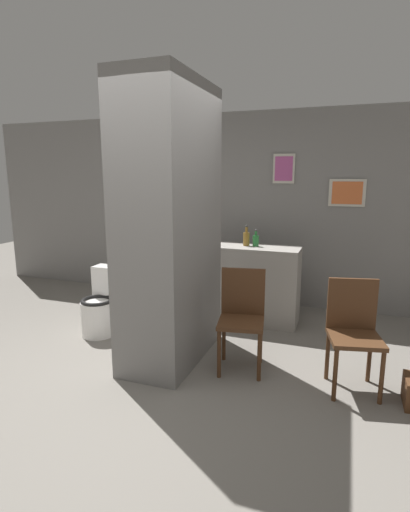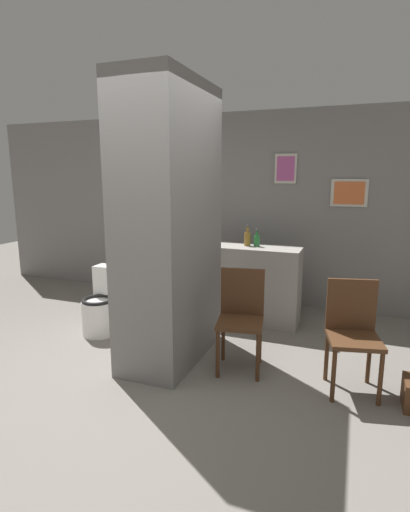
# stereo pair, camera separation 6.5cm
# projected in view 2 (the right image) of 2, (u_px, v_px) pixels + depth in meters

# --- Properties ---
(ground_plane) EXTENTS (14.00, 14.00, 0.00)m
(ground_plane) POSITION_uv_depth(u_px,v_px,m) (144.00, 384.00, 3.43)
(ground_plane) COLOR slate
(wall_back) EXTENTS (8.00, 0.09, 2.60)m
(wall_back) POSITION_uv_depth(u_px,v_px,m) (235.00, 209.00, 5.58)
(wall_back) COLOR gray
(wall_back) RESTS_ON ground_plane
(pillar_center) EXTENTS (0.64, 1.22, 2.60)m
(pillar_center) POSITION_uv_depth(u_px,v_px,m) (170.00, 226.00, 3.74)
(pillar_center) COLOR gray
(pillar_center) RESTS_ON ground_plane
(counter_shelf) EXTENTS (1.37, 0.44, 0.93)m
(counter_shelf) POSITION_uv_depth(u_px,v_px,m) (243.00, 284.00, 4.88)
(counter_shelf) COLOR gray
(counter_shelf) RESTS_ON ground_plane
(toilet) EXTENTS (0.37, 0.53, 0.74)m
(toilet) POSITION_uv_depth(u_px,v_px,m) (102.00, 306.00, 4.53)
(toilet) COLOR white
(toilet) RESTS_ON ground_plane
(chair_near_pillar) EXTENTS (0.47, 0.47, 0.92)m
(chair_near_pillar) POSITION_uv_depth(u_px,v_px,m) (241.00, 314.00, 3.66)
(chair_near_pillar) COLOR #4C2D19
(chair_near_pillar) RESTS_ON ground_plane
(chair_by_doorway) EXTENTS (0.48, 0.48, 0.92)m
(chair_by_doorway) POSITION_uv_depth(u_px,v_px,m) (353.00, 330.00, 3.29)
(chair_by_doorway) COLOR #4C2D19
(chair_by_doorway) RESTS_ON ground_plane
(bicycle) EXTENTS (1.60, 0.42, 0.74)m
(bicycle) POSITION_uv_depth(u_px,v_px,m) (172.00, 285.00, 5.22)
(bicycle) COLOR black
(bicycle) RESTS_ON ground_plane
(bottle_tall) EXTENTS (0.08, 0.08, 0.25)m
(bottle_tall) POSITION_uv_depth(u_px,v_px,m) (247.00, 238.00, 4.79)
(bottle_tall) COLOR olive
(bottle_tall) RESTS_ON counter_shelf
(bottle_short) EXTENTS (0.07, 0.07, 0.21)m
(bottle_short) POSITION_uv_depth(u_px,v_px,m) (257.00, 240.00, 4.76)
(bottle_short) COLOR #267233
(bottle_short) RESTS_ON counter_shelf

